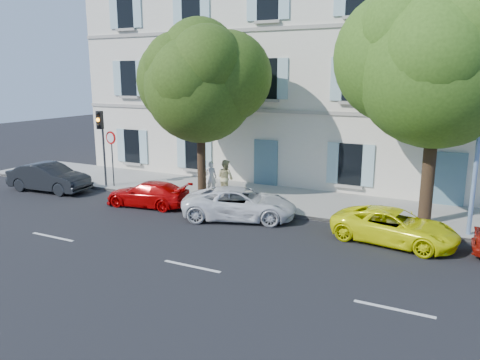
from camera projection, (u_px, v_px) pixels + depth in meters
The scene contains 14 objects.
ground at pixel (248, 229), 17.89m from camera, with size 90.00×90.00×0.00m, color black.
sidewalk at pixel (290, 200), 21.75m from camera, with size 36.00×4.50×0.15m, color #A09E96.
kerb at pixel (272, 212), 19.86m from camera, with size 36.00×0.16×0.16m, color #9E998E.
building at pixel (330, 71), 25.47m from camera, with size 28.00×7.00×12.00m, color silver.
car_dark_sedan at pixel (49, 177), 23.68m from camera, with size 1.51×4.33×1.43m, color black.
car_red_coupe at pixel (148, 194), 20.98m from camera, with size 1.57×3.87×1.12m, color #BD0506.
car_white_coupe at pixel (240, 204), 19.10m from camera, with size 2.13×4.62×1.28m, color white.
car_yellow_supercar at pixel (395, 227), 16.33m from camera, with size 1.98×4.29×1.19m, color #FDFF0A.
tree_left at pixel (200, 87), 21.27m from camera, with size 5.10×5.10×7.91m.
tree_right at pixel (438, 66), 16.91m from camera, with size 6.00×6.00×9.24m.
traffic_light at pixel (101, 132), 23.69m from camera, with size 0.35×0.44×3.87m.
road_sign at pixel (111, 147), 23.81m from camera, with size 0.66×0.12×2.85m.
pedestrian_a at pixel (211, 177), 22.66m from camera, with size 0.57×0.38×1.57m, color white.
pedestrian_b at pixel (225, 178), 22.10m from camera, with size 0.85×0.66×1.75m, color #CDC383.
Camera 1 is at (7.39, -15.37, 5.75)m, focal length 35.00 mm.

